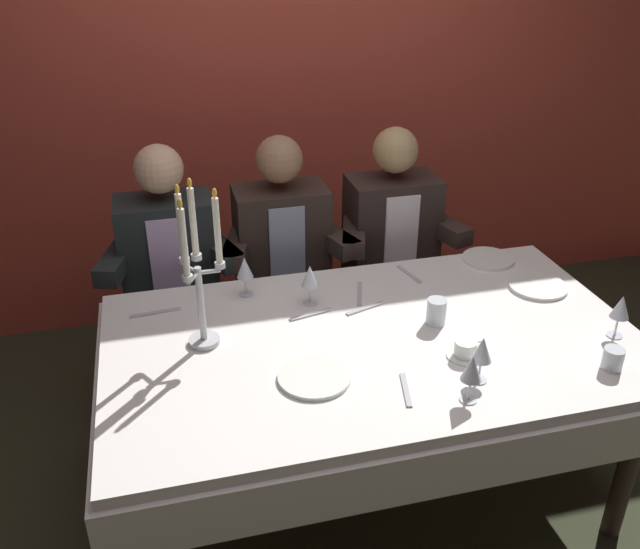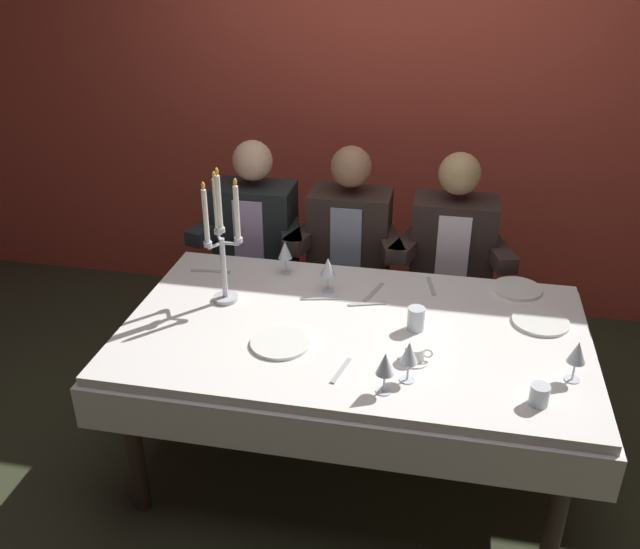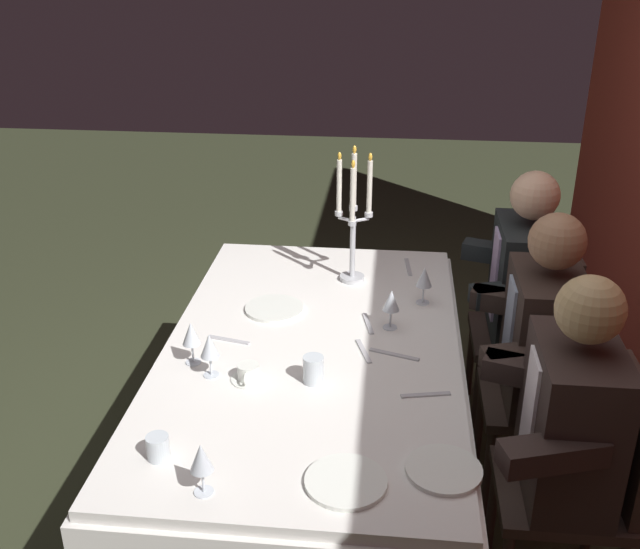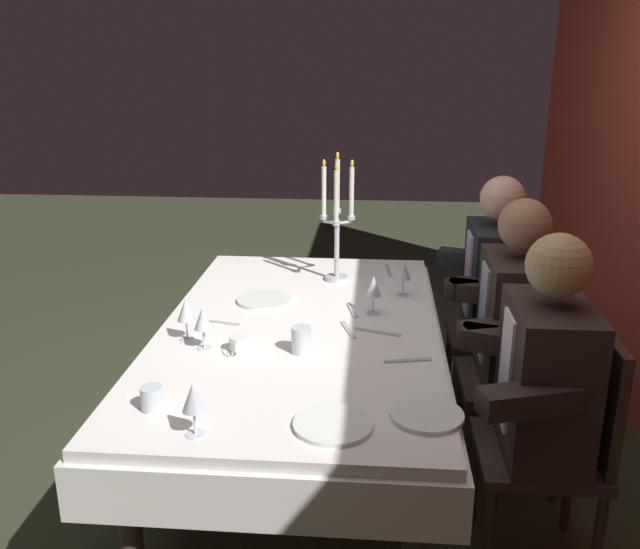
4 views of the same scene
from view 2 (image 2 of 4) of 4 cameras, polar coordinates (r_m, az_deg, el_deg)
name	(u,v)px [view 2 (image 2 of 4)]	position (r m, az deg, el deg)	size (l,w,h in m)	color
ground_plane	(350,463)	(3.27, 2.56, -15.52)	(12.00, 12.00, 0.00)	#313622
back_wall	(400,92)	(4.14, 6.69, 14.99)	(6.00, 0.12, 2.70)	#BF4433
dining_table	(353,351)	(2.89, 2.82, -6.43)	(1.94, 1.14, 0.74)	white
candelabra	(222,243)	(2.92, -8.24, 2.60)	(0.15, 0.17, 0.61)	silver
dinner_plate_0	(517,289)	(3.22, 16.21, -1.16)	(0.22, 0.22, 0.01)	white
dinner_plate_1	(541,322)	(2.99, 18.02, -3.78)	(0.24, 0.24, 0.01)	white
dinner_plate_2	(280,343)	(2.71, -3.34, -5.75)	(0.24, 0.24, 0.01)	white
wine_glass_0	(409,354)	(2.47, 7.48, -6.59)	(0.07, 0.07, 0.16)	silver
wine_glass_1	(285,251)	(3.20, -2.95, 1.97)	(0.07, 0.07, 0.16)	silver
wine_glass_2	(328,268)	(3.04, 0.67, 0.57)	(0.07, 0.07, 0.16)	silver
wine_glass_3	(577,353)	(2.62, 20.78, -6.19)	(0.07, 0.07, 0.16)	silver
wine_glass_4	(385,365)	(2.40, 5.48, -7.57)	(0.07, 0.07, 0.16)	silver
water_tumbler_0	(539,395)	(2.50, 17.93, -9.59)	(0.07, 0.07, 0.08)	silver
water_tumbler_1	(416,319)	(2.81, 8.06, -3.69)	(0.07, 0.07, 0.10)	silver
coffee_cup_0	(415,354)	(2.63, 7.96, -6.63)	(0.13, 0.12, 0.06)	white
knife_0	(374,292)	(3.08, 4.53, -1.48)	(0.19, 0.02, 0.01)	#B7B7BC
fork_1	(367,304)	(2.98, 4.01, -2.48)	(0.17, 0.02, 0.01)	#B7B7BC
knife_2	(211,271)	(3.30, -9.16, 0.28)	(0.19, 0.02, 0.01)	#B7B7BC
fork_3	(342,371)	(2.56, 1.84, -8.06)	(0.17, 0.02, 0.01)	#B7B7BC
spoon_4	(320,298)	(3.02, -0.03, -2.03)	(0.17, 0.02, 0.01)	#B7B7BC
spoon_5	(431,286)	(3.16, 9.30, -0.96)	(0.17, 0.02, 0.01)	#B7B7BC
seated_diner_0	(256,231)	(3.72, -5.38, 3.67)	(0.63, 0.48, 1.24)	#342721
seated_diner_1	(350,239)	(3.62, 2.52, 3.03)	(0.63, 0.48, 1.24)	#342721
seated_diner_2	(453,247)	(3.59, 11.06, 2.29)	(0.63, 0.48, 1.24)	#342721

